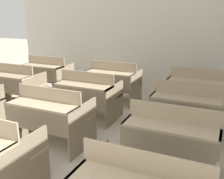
{
  "coord_description": "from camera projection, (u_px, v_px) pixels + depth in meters",
  "views": [
    {
      "loc": [
        2.12,
        -0.46,
        1.89
      ],
      "look_at": [
        0.51,
        3.09,
        0.75
      ],
      "focal_mm": 42.0,
      "sensor_mm": 36.0,
      "label": 1
    }
  ],
  "objects": [
    {
      "name": "bench_third_center",
      "position": [
        88.0,
        94.0,
        4.78
      ],
      "size": [
        1.06,
        0.74,
        0.88
      ],
      "color": "#7B6B54",
      "rests_on": "ground_plane"
    },
    {
      "name": "wall_back",
      "position": [
        140.0,
        27.0,
        6.47
      ],
      "size": [
        7.22,
        0.06,
        3.14
      ],
      "color": "beige",
      "rests_on": "ground_plane"
    },
    {
      "name": "bench_second_right",
      "position": [
        172.0,
        139.0,
        3.1
      ],
      "size": [
        1.06,
        0.74,
        0.88
      ],
      "color": "#7F6F58",
      "rests_on": "ground_plane"
    },
    {
      "name": "bench_back_left",
      "position": [
        47.0,
        73.0,
        6.46
      ],
      "size": [
        1.06,
        0.74,
        0.88
      ],
      "color": "#81715A",
      "rests_on": "ground_plane"
    },
    {
      "name": "bench_third_left",
      "position": [
        14.0,
        84.0,
        5.51
      ],
      "size": [
        1.06,
        0.74,
        0.88
      ],
      "color": "#7A6B54",
      "rests_on": "ground_plane"
    },
    {
      "name": "bench_back_right",
      "position": [
        197.0,
        90.0,
        5.07
      ],
      "size": [
        1.06,
        0.74,
        0.88
      ],
      "color": "#82735C",
      "rests_on": "ground_plane"
    },
    {
      "name": "bench_second_center",
      "position": [
        51.0,
        115.0,
        3.8
      ],
      "size": [
        1.06,
        0.74,
        0.88
      ],
      "color": "#80715A",
      "rests_on": "ground_plane"
    },
    {
      "name": "bench_back_center",
      "position": [
        113.0,
        81.0,
        5.75
      ],
      "size": [
        1.06,
        0.74,
        0.88
      ],
      "color": "#80715A",
      "rests_on": "ground_plane"
    },
    {
      "name": "bench_third_right",
      "position": [
        188.0,
        109.0,
        4.07
      ],
      "size": [
        1.06,
        0.74,
        0.88
      ],
      "color": "#7D6E57",
      "rests_on": "ground_plane"
    }
  ]
}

